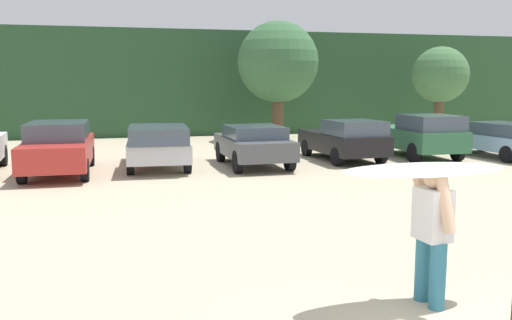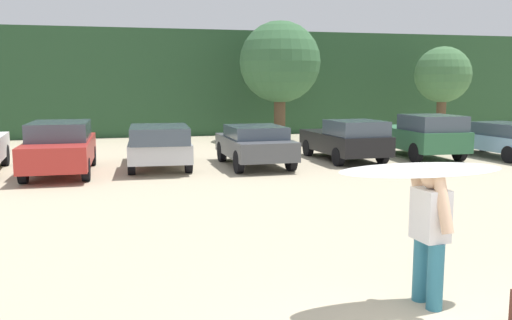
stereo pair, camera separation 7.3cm
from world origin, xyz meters
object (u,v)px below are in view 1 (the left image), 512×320
Objects in this scene: parked_car_dark_gray at (253,144)px; parked_car_black at (345,139)px; parked_car_red at (59,147)px; surfboard_white at (425,170)px; parked_car_sky_blue at (499,138)px; parked_car_forest_green at (420,135)px; person_adult at (432,228)px; parked_car_silver at (158,144)px.

parked_car_dark_gray is 0.98× the size of parked_car_black.
parked_car_black is at bearing -86.38° from parked_car_red.
parked_car_sky_blue is at bearing -130.40° from surfboard_white.
parked_car_forest_green is 1.89× the size of surfboard_white.
surfboard_white reaches higher than parked_car_black.
parked_car_dark_gray is 1.87× the size of surfboard_white.
parked_car_red is 13.01m from person_adult.
parked_car_silver reaches higher than parked_car_dark_gray.
parked_car_black is 13.00m from person_adult.
person_adult is (-10.11, -11.73, 0.27)m from parked_car_sky_blue.
parked_car_forest_green is at bearing -86.54° from parked_car_dark_gray.
parked_car_silver reaches higher than parked_car_sky_blue.
parked_car_silver is at bearing -77.68° from surfboard_white.
parked_car_red is 2.67× the size of person_adult.
parked_car_red is 2.15× the size of surfboard_white.
parked_car_silver is 12.41m from person_adult.
parked_car_silver is at bearing 88.51° from parked_car_black.
parked_car_forest_green reaches higher than parked_car_red.
parked_car_forest_green is (12.78, 0.62, 0.01)m from parked_car_red.
surfboard_white reaches higher than parked_car_silver.
parked_car_sky_blue is 2.65× the size of person_adult.
parked_car_forest_green is at bearing -92.35° from parked_car_black.
parked_car_red reaches higher than parked_car_black.
parked_car_forest_green is at bearing -87.03° from parked_car_red.
person_adult is at bearing 151.03° from parked_car_forest_green.
parked_car_silver is at bearing 82.48° from parked_car_dark_gray.
parked_car_silver is (3.04, 0.40, -0.05)m from parked_car_red.
parked_car_sky_blue is at bearing -89.88° from parked_car_red.
parked_car_red is at bearing 90.37° from parked_car_black.
parked_car_forest_green is (9.74, 0.22, 0.06)m from parked_car_silver.
parked_car_dark_gray is at bearing 95.34° from parked_car_black.
person_adult is 0.80× the size of surfboard_white.
parked_car_black is at bearing -108.19° from surfboard_white.
parked_car_forest_green reaches higher than parked_car_silver.
parked_car_forest_green reaches higher than parked_car_black.
parked_car_red is 9.73m from parked_car_black.
parked_car_dark_gray is 3.57m from parked_car_black.
parked_car_dark_gray is 9.52m from parked_car_sky_blue.
parked_car_red is 12.79m from parked_car_forest_green.
surfboard_white is (-7.28, -12.29, 0.86)m from parked_car_forest_green.
parked_car_red is at bearing -69.10° from person_adult.
parked_car_red is at bearing 93.98° from parked_car_forest_green.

